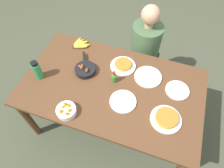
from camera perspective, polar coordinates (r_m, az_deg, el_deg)
The scene contains 13 objects.
ground_plane at distance 2.53m, azimuth -0.00°, elevation -10.34°, with size 14.00×14.00×0.00m, color #474C38.
dining_table at distance 1.94m, azimuth -0.00°, elevation -2.07°, with size 1.69×0.99×0.76m.
banana_bunch at distance 2.22m, azimuth -9.28°, elevation 11.06°, with size 0.18×0.18×0.04m.
skillet at distance 1.97m, azimuth -7.66°, elevation 4.17°, with size 0.22×0.31×0.08m.
frittata_plate_center at distance 2.00m, azimuth 3.17°, elevation 5.38°, with size 0.25×0.25×0.05m.
frittata_plate_side at distance 1.73m, azimuth 15.23°, elevation -9.45°, with size 0.26×0.26×0.06m.
empty_plate_near_front at distance 1.77m, azimuth 3.14°, elevation -4.99°, with size 0.24×0.24×0.02m.
empty_plate_far_left at distance 1.95m, azimuth 10.25°, elevation 2.04°, with size 0.26×0.26×0.02m.
empty_plate_far_right at distance 1.92m, azimuth 18.15°, elevation -1.72°, with size 0.22×0.22×0.02m.
fruit_bowl_mango at distance 1.74m, azimuth -12.94°, elevation -7.36°, with size 0.17×0.17×0.11m.
water_bottle at distance 1.98m, azimuth -20.60°, elevation 3.72°, with size 0.08×0.08×0.21m.
hot_sauce_bottle at distance 1.85m, azimuth 0.47°, elevation 1.97°, with size 0.05×0.05×0.13m.
person_figure at distance 2.49m, azimuth 8.84°, elevation 7.68°, with size 0.36×0.36×1.19m.
Camera 1 is at (0.35, -1.00, 2.30)m, focal length 32.00 mm.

